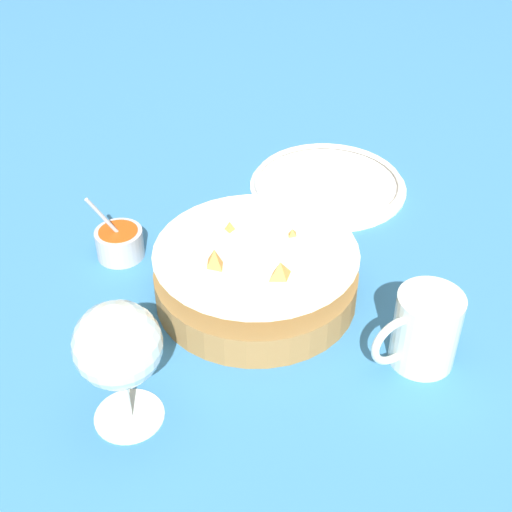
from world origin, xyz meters
name	(u,v)px	position (x,y,z in m)	size (l,w,h in m)	color
ground_plane	(277,298)	(0.00, 0.00, 0.00)	(4.00, 4.00, 0.00)	teal
food_basket	(256,276)	(0.02, -0.02, 0.03)	(0.25, 0.25, 0.09)	olive
sauce_cup	(120,242)	(0.14, -0.17, 0.02)	(0.07, 0.06, 0.10)	#B7B7BC
wine_glass	(118,348)	(0.23, 0.09, 0.10)	(0.09, 0.09, 0.15)	silver
beer_mug	(424,332)	(-0.09, 0.17, 0.04)	(0.11, 0.07, 0.09)	silver
side_plate	(328,183)	(-0.19, -0.18, 0.01)	(0.24, 0.24, 0.01)	white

